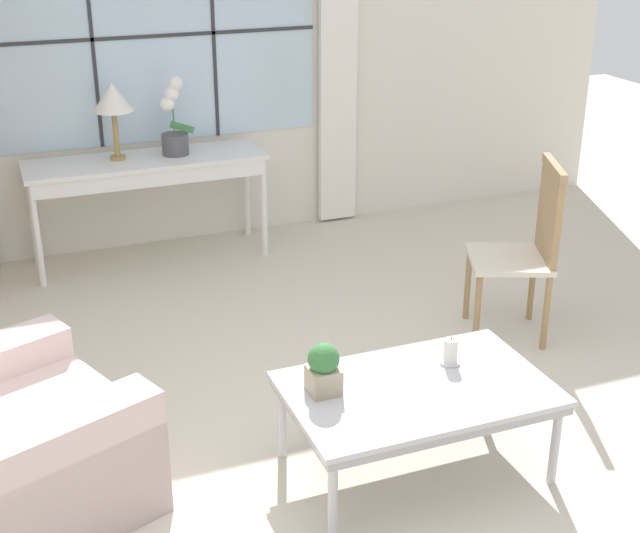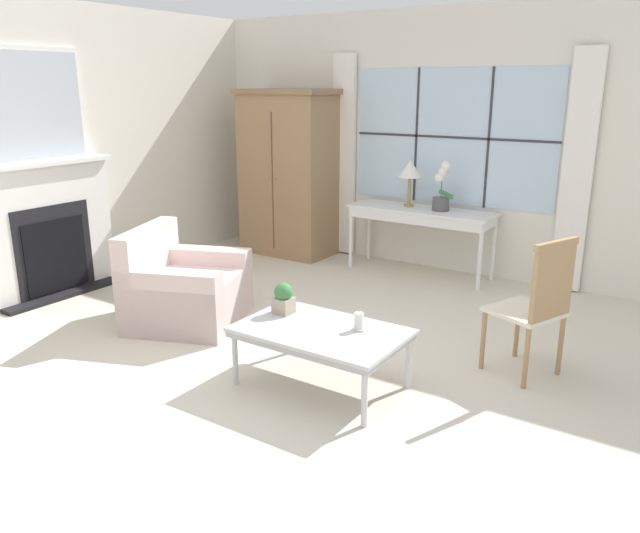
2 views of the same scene
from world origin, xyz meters
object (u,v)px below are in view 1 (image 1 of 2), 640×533
object	(u,v)px
side_chair_wooden	(529,241)
pillar_candle	(451,353)
console_table	(146,170)
armchair_upholstered	(6,451)
table_lamp	(113,99)
potted_plant_small	(324,368)
potted_orchid	(174,125)
coffee_table	(417,394)

from	to	relation	value
side_chair_wooden	pillar_candle	xyz separation A→B (m)	(-0.95, -0.83, -0.09)
console_table	armchair_upholstered	world-z (taller)	armchair_upholstered
table_lamp	armchair_upholstered	bearing A→B (deg)	-109.93
potted_plant_small	potted_orchid	bearing A→B (deg)	89.60
table_lamp	potted_plant_small	world-z (taller)	table_lamp
table_lamp	coffee_table	distance (m)	3.08
table_lamp	pillar_candle	size ratio (longest dim) A/B	3.76
console_table	coffee_table	size ratio (longest dim) A/B	1.41
table_lamp	side_chair_wooden	distance (m)	2.79
table_lamp	pillar_candle	xyz separation A→B (m)	(0.98, -2.77, -0.64)
pillar_candle	side_chair_wooden	bearing A→B (deg)	41.21
side_chair_wooden	coffee_table	xyz separation A→B (m)	(-1.17, -0.95, -0.19)
potted_orchid	pillar_candle	distance (m)	2.85
pillar_candle	potted_plant_small	bearing A→B (deg)	-178.33
potted_orchid	armchair_upholstered	size ratio (longest dim) A/B	0.44
table_lamp	coffee_table	xyz separation A→B (m)	(0.76, -2.89, -0.74)
coffee_table	pillar_candle	distance (m)	0.27
side_chair_wooden	coffee_table	distance (m)	1.52
table_lamp	coffee_table	world-z (taller)	table_lamp
coffee_table	pillar_candle	world-z (taller)	pillar_candle
table_lamp	armchair_upholstered	world-z (taller)	table_lamp
coffee_table	pillar_candle	bearing A→B (deg)	28.22
potted_orchid	side_chair_wooden	distance (m)	2.49
console_table	potted_plant_small	size ratio (longest dim) A/B	6.99
side_chair_wooden	potted_plant_small	xyz separation A→B (m)	(-1.56, -0.85, -0.04)
armchair_upholstered	pillar_candle	size ratio (longest dim) A/B	8.88
potted_plant_small	armchair_upholstered	bearing A→B (deg)	168.31
coffee_table	potted_orchid	bearing A→B (deg)	97.40
console_table	side_chair_wooden	bearing A→B (deg)	-47.24
armchair_upholstered	potted_orchid	bearing A→B (deg)	62.55
armchair_upholstered	coffee_table	distance (m)	1.72
potted_plant_small	pillar_candle	bearing A→B (deg)	1.67
console_table	potted_orchid	size ratio (longest dim) A/B	3.03
potted_plant_small	pillar_candle	xyz separation A→B (m)	(0.62, 0.02, -0.06)
potted_orchid	coffee_table	bearing A→B (deg)	-82.60
coffee_table	console_table	bearing A→B (deg)	101.63
side_chair_wooden	potted_plant_small	bearing A→B (deg)	-151.51
table_lamp	console_table	bearing A→B (deg)	-13.65
armchair_upholstered	pillar_candle	bearing A→B (deg)	-7.43
armchair_upholstered	pillar_candle	world-z (taller)	armchair_upholstered
armchair_upholstered	coffee_table	xyz separation A→B (m)	(1.67, -0.37, 0.10)
potted_orchid	console_table	bearing A→B (deg)	-174.67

